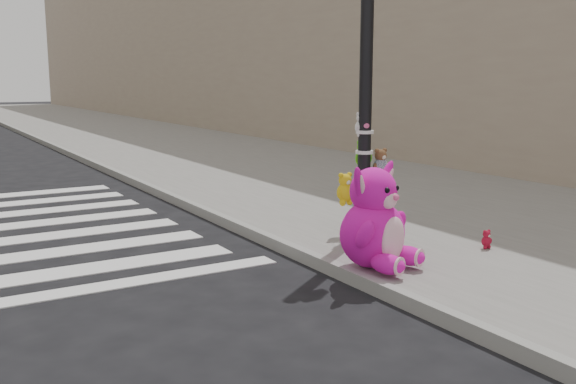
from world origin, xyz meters
TOP-DOWN VIEW (x-y plane):
  - ground at (0.00, 0.00)m, footprint 120.00×120.00m
  - sidewalk_near at (5.00, 10.00)m, footprint 7.00×80.00m
  - curb_edge at (1.55, 10.00)m, footprint 0.12×80.00m
  - bld_near at (10.50, 20.00)m, footprint 5.00×60.00m
  - signal_pole at (2.61, 1.82)m, footprint 0.69×0.49m
  - pink_bunny at (1.81, 0.57)m, footprint 0.91×0.99m
  - red_teddy at (3.40, 0.50)m, footprint 0.15×0.11m

SIDE VIEW (x-z plane):
  - ground at x=0.00m, z-range 0.00..0.00m
  - sidewalk_near at x=5.00m, z-range 0.00..0.14m
  - curb_edge at x=1.55m, z-range -0.01..0.15m
  - red_teddy at x=3.40m, z-range 0.14..0.36m
  - pink_bunny at x=1.81m, z-range 0.04..1.16m
  - signal_pole at x=2.61m, z-range -0.23..3.77m
  - bld_near at x=10.50m, z-range 0.00..10.00m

